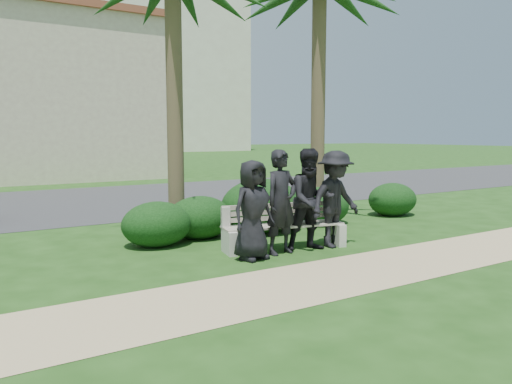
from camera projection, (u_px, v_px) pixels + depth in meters
ground at (309, 244)px, 8.95m from camera, size 160.00×160.00×0.00m
footpath at (384, 267)px, 7.43m from camera, size 30.00×1.60×0.01m
asphalt_street at (151, 197)px, 15.68m from camera, size 160.00×8.00×0.01m
stucco_bldg_right at (53, 98)px, 23.15m from camera, size 8.40×8.40×7.30m
hotel_tower at (122, 41)px, 61.09m from camera, size 26.00×18.00×37.30m
park_bench at (284, 229)px, 8.58m from camera, size 2.24×0.93×0.75m
man_a at (253, 210)px, 7.79m from camera, size 0.84×0.63×1.57m
man_b at (281, 202)px, 8.15m from camera, size 0.68×0.50×1.72m
man_c at (311, 200)px, 8.42m from camera, size 0.96×0.82×1.73m
man_d at (335, 199)px, 8.66m from camera, size 1.15×0.75×1.69m
hedge_a at (157, 223)px, 8.80m from camera, size 1.25×1.03×0.81m
hedge_b at (200, 216)px, 9.49m from camera, size 1.27×1.05×0.83m
hedge_d at (262, 204)px, 10.05m from camera, size 1.71×1.42×1.12m
hedge_e at (322, 205)px, 10.95m from camera, size 1.30×1.07×0.85m
hedge_f at (392, 199)px, 12.16m from camera, size 1.26×1.04×0.82m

